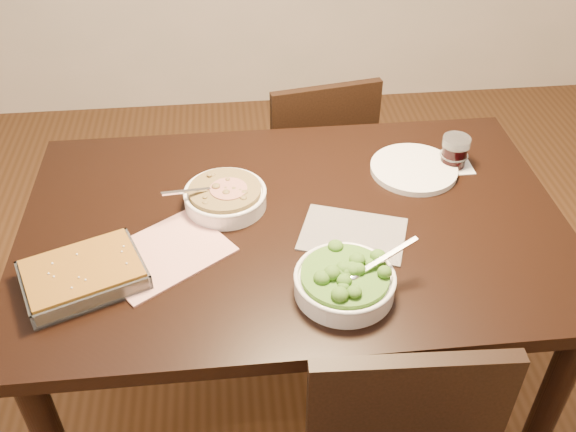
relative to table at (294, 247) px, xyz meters
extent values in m
plane|color=#422713|center=(0.00, 0.00, -0.65)|extent=(4.00, 4.00, 0.00)
cube|color=black|center=(0.00, 0.00, 0.08)|extent=(1.40, 0.90, 0.04)
cube|color=black|center=(0.00, 0.00, 0.01)|extent=(1.26, 0.76, 0.08)
cylinder|color=black|center=(0.62, -0.37, -0.30)|extent=(0.07, 0.07, 0.71)
cylinder|color=black|center=(-0.62, 0.37, -0.30)|extent=(0.07, 0.07, 0.71)
cylinder|color=black|center=(0.62, 0.37, -0.30)|extent=(0.07, 0.07, 0.71)
cube|color=#BD3936|center=(-0.33, -0.10, 0.10)|extent=(0.36, 0.34, 0.01)
cube|color=#23232A|center=(0.14, -0.07, 0.10)|extent=(0.30, 0.26, 0.00)
cube|color=white|center=(0.48, 0.20, 0.10)|extent=(0.11, 0.11, 0.00)
cylinder|color=white|center=(-0.17, 0.08, 0.12)|extent=(0.22, 0.22, 0.04)
torus|color=white|center=(-0.17, 0.08, 0.14)|extent=(0.22, 0.22, 0.01)
cylinder|color=#3E2910|center=(-0.17, 0.08, 0.14)|extent=(0.19, 0.19, 0.02)
cube|color=silver|center=(-0.23, 0.05, 0.16)|extent=(0.13, 0.07, 0.04)
cylinder|color=maroon|center=(-0.16, 0.07, 0.15)|extent=(0.10, 0.10, 0.00)
cylinder|color=white|center=(0.08, -0.27, 0.12)|extent=(0.23, 0.23, 0.04)
torus|color=white|center=(0.08, -0.27, 0.14)|extent=(0.23, 0.23, 0.01)
cylinder|color=#235413|center=(0.08, -0.27, 0.15)|extent=(0.20, 0.20, 0.02)
cube|color=silver|center=(0.15, -0.24, 0.16)|extent=(0.14, 0.07, 0.05)
cube|color=silver|center=(-0.50, -0.18, 0.10)|extent=(0.32, 0.28, 0.01)
cube|color=#603F0D|center=(-0.50, -0.18, 0.12)|extent=(0.30, 0.26, 0.04)
cube|color=silver|center=(-0.54, -0.09, 0.12)|extent=(0.25, 0.10, 0.04)
cube|color=silver|center=(-0.47, -0.27, 0.12)|extent=(0.25, 0.10, 0.04)
cube|color=silver|center=(-0.38, -0.13, 0.12)|extent=(0.08, 0.18, 0.04)
cube|color=silver|center=(-0.62, -0.23, 0.12)|extent=(0.08, 0.18, 0.04)
cylinder|color=black|center=(0.48, 0.20, 0.13)|extent=(0.07, 0.07, 0.06)
cylinder|color=silver|center=(0.48, 0.20, 0.17)|extent=(0.08, 0.08, 0.02)
cylinder|color=white|center=(0.36, 0.18, 0.10)|extent=(0.25, 0.25, 0.02)
cube|color=black|center=(0.17, -0.56, -0.01)|extent=(0.40, 0.05, 0.43)
cube|color=black|center=(0.14, 0.76, -0.27)|extent=(0.44, 0.44, 0.04)
cylinder|color=black|center=(0.27, 0.95, -0.47)|extent=(0.03, 0.03, 0.37)
cylinder|color=black|center=(0.33, 0.63, -0.47)|extent=(0.03, 0.03, 0.37)
cylinder|color=black|center=(-0.04, 0.89, -0.47)|extent=(0.03, 0.03, 0.37)
cylinder|color=black|center=(0.01, 0.58, -0.47)|extent=(0.03, 0.03, 0.37)
cube|color=black|center=(0.17, 0.60, -0.05)|extent=(0.38, 0.10, 0.41)
camera|label=1|loc=(-0.15, -1.27, 1.14)|focal=40.00mm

